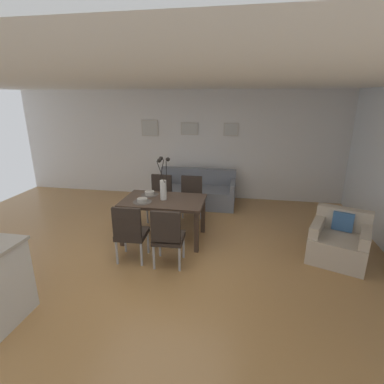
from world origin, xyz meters
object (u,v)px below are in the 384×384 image
dining_chair_far_left (168,235)px  framed_picture_right (231,129)px  dining_chair_near_left (130,231)px  bowl_near_left (142,200)px  dining_chair_near_right (160,196)px  sofa (196,193)px  dining_table (164,204)px  bowl_near_right (150,193)px  framed_picture_center (189,129)px  centerpiece_vase (163,184)px  armchair (339,242)px  framed_picture_left (150,128)px  dining_chair_far_right (191,197)px

dining_chair_far_left → framed_picture_right: 3.61m
dining_chair_near_left → bowl_near_left: 0.69m
dining_chair_near_right → sofa: 1.19m
dining_table → bowl_near_right: 0.40m
dining_chair_near_left → dining_chair_far_left: 0.59m
framed_picture_center → dining_table: bearing=-90.0°
centerpiece_vase → armchair: (2.85, -0.19, -0.74)m
framed_picture_left → bowl_near_left: bearing=-75.6°
dining_chair_far_left → dining_chair_far_right: (0.03, 1.73, 0.00)m
bowl_near_right → framed_picture_left: bearing=106.8°
dining_chair_near_left → sofa: size_ratio=0.51×
dining_table → sofa: 1.92m
dining_chair_near_left → armchair: 3.22m
bowl_near_right → framed_picture_center: bearing=82.1°
dining_table → centerpiece_vase: bearing=55.3°
centerpiece_vase → bowl_near_left: size_ratio=4.32×
dining_chair_near_right → dining_chair_far_left: same height
dining_chair_near_right → dining_chair_far_left: size_ratio=1.00×
framed_picture_center → framed_picture_right: (1.00, 0.00, 0.00)m
dining_chair_near_left → framed_picture_left: size_ratio=2.19×
armchair → framed_picture_right: size_ratio=2.98×
sofa → framed_picture_right: (0.73, 0.59, 1.42)m
centerpiece_vase → bowl_near_left: (-0.32, -0.20, -0.24)m
dining_chair_near_left → dining_chair_far_left: bearing=-3.7°
dining_chair_far_left → framed_picture_center: (-0.29, 3.33, 1.19)m
dining_chair_near_left → centerpiece_vase: 1.03m
dining_chair_far_right → framed_picture_center: framed_picture_center is taller
centerpiece_vase → bowl_near_right: centerpiece_vase is taller
centerpiece_vase → bowl_near_right: 0.44m
dining_chair_far_right → bowl_near_right: 0.95m
bowl_near_left → framed_picture_left: size_ratio=0.40×
dining_chair_far_right → bowl_near_right: bearing=-134.0°
framed_picture_right → centerpiece_vase: bearing=-112.0°
dining_table → bowl_near_right: bowl_near_right is taller
dining_table → dining_chair_far_left: dining_chair_far_left is taller
framed_picture_left → dining_chair_near_right: bearing=-66.9°
dining_chair_far_right → bowl_near_right: dining_chair_far_right is taller
sofa → bowl_near_left: bearing=-105.6°
dining_table → dining_chair_far_left: (0.29, -0.87, -0.14)m
dining_table → bowl_near_left: bearing=-147.7°
dining_chair_near_left → framed_picture_left: (-0.70, 3.30, 1.19)m
dining_table → armchair: 2.88m
dining_table → framed_picture_right: size_ratio=4.02×
sofa → dining_chair_near_right: bearing=-119.4°
bowl_near_left → bowl_near_right: same height
dining_chair_near_left → dining_chair_near_right: bearing=90.4°
dining_table → bowl_near_right: (-0.32, 0.20, 0.13)m
dining_chair_near_left → armchair: dining_chair_near_left is taller
dining_chair_far_left → sofa: (-0.03, 2.74, -0.23)m
bowl_near_right → dining_chair_near_right: bearing=89.6°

